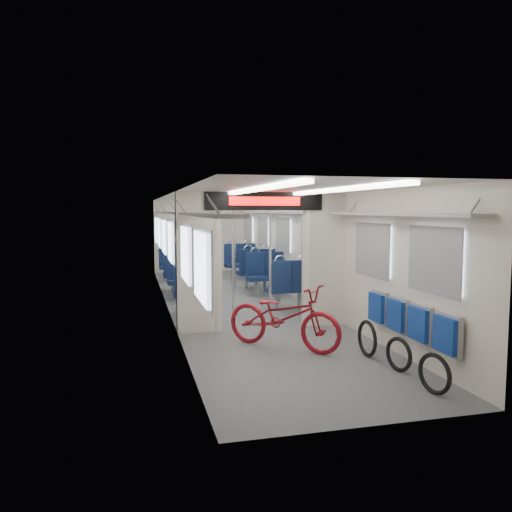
% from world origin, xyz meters
% --- Properties ---
extents(carriage, '(12.00, 12.02, 2.31)m').
position_xyz_m(carriage, '(0.00, -0.27, 1.50)').
color(carriage, '#515456').
rests_on(carriage, ground).
extents(bicycle, '(1.72, 1.70, 0.94)m').
position_xyz_m(bicycle, '(-0.04, -3.29, 0.47)').
color(bicycle, maroon).
rests_on(bicycle, ground).
extents(flip_bench, '(0.12, 2.08, 0.49)m').
position_xyz_m(flip_bench, '(1.35, -4.34, 0.58)').
color(flip_bench, gray).
rests_on(flip_bench, carriage).
extents(bike_hoop_a, '(0.15, 0.46, 0.46)m').
position_xyz_m(bike_hoop_a, '(1.03, -5.43, 0.21)').
color(bike_hoop_a, black).
rests_on(bike_hoop_a, ground).
extents(bike_hoop_b, '(0.15, 0.44, 0.44)m').
position_xyz_m(bike_hoop_b, '(1.05, -4.64, 0.19)').
color(bike_hoop_b, black).
rests_on(bike_hoop_b, ground).
extents(bike_hoop_c, '(0.06, 0.51, 0.51)m').
position_xyz_m(bike_hoop_c, '(0.96, -3.95, 0.23)').
color(bike_hoop_c, black).
rests_on(bike_hoop_c, ground).
extents(seat_bay_near_left, '(0.90, 2.04, 1.09)m').
position_xyz_m(seat_bay_near_left, '(-0.94, 0.24, 0.54)').
color(seat_bay_near_left, '#0E1C3E').
rests_on(seat_bay_near_left, ground).
extents(seat_bay_near_right, '(0.92, 2.14, 1.12)m').
position_xyz_m(seat_bay_near_right, '(0.93, 0.34, 0.55)').
color(seat_bay_near_right, '#0E1C3E').
rests_on(seat_bay_near_right, ground).
extents(seat_bay_far_left, '(0.94, 2.20, 1.14)m').
position_xyz_m(seat_bay_far_left, '(-0.93, 3.19, 0.56)').
color(seat_bay_far_left, '#0E1C3E').
rests_on(seat_bay_far_left, ground).
extents(seat_bay_far_right, '(0.93, 2.18, 1.13)m').
position_xyz_m(seat_bay_far_right, '(0.93, 3.13, 0.56)').
color(seat_bay_far_right, '#0E1C3E').
rests_on(seat_bay_far_right, ground).
extents(stanchion_near_left, '(0.04, 0.04, 2.30)m').
position_xyz_m(stanchion_near_left, '(-0.37, -1.27, 1.15)').
color(stanchion_near_left, silver).
rests_on(stanchion_near_left, ground).
extents(stanchion_near_right, '(0.04, 0.04, 2.30)m').
position_xyz_m(stanchion_near_right, '(0.24, -1.58, 1.15)').
color(stanchion_near_right, silver).
rests_on(stanchion_near_right, ground).
extents(stanchion_far_left, '(0.04, 0.04, 2.30)m').
position_xyz_m(stanchion_far_left, '(-0.37, 1.90, 1.15)').
color(stanchion_far_left, silver).
rests_on(stanchion_far_left, ground).
extents(stanchion_far_right, '(0.04, 0.04, 2.30)m').
position_xyz_m(stanchion_far_right, '(0.33, 1.92, 1.15)').
color(stanchion_far_right, silver).
rests_on(stanchion_far_right, ground).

